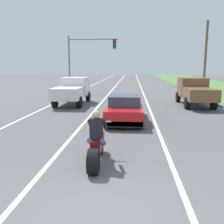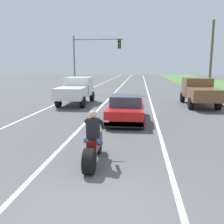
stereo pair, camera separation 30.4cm
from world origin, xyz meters
name	(u,v)px [view 2 (the right image)]	position (x,y,z in m)	size (l,w,h in m)	color
ground_plane	(91,212)	(0.00, 0.00, 0.00)	(160.00, 160.00, 0.00)	#565659
lane_stripe_left_solid	(77,95)	(-5.40, 20.00, 0.00)	(0.14, 120.00, 0.01)	white
lane_stripe_right_solid	(149,95)	(1.80, 20.00, 0.00)	(0.14, 120.00, 0.01)	white
lane_stripe_centre_dashed	(112,95)	(-1.80, 20.00, 0.00)	(0.14, 120.00, 0.01)	white
motorcycle_with_rider	(93,145)	(-0.38, 2.33, 0.59)	(0.70, 2.21, 1.62)	black
sports_car_red	(126,109)	(0.24, 8.29, 0.63)	(1.84, 4.30, 1.37)	red
pickup_truck_left_lane_white	(76,90)	(-3.86, 13.75, 1.11)	(2.02, 4.80, 1.98)	silver
pickup_truck_right_shoulder_brown	(199,91)	(5.17, 13.90, 1.11)	(2.02, 4.80, 1.98)	brown
traffic_light_mast_near	(90,55)	(-4.44, 21.87, 4.04)	(5.32, 0.34, 6.00)	gray
utility_pole_roadside	(211,58)	(7.82, 21.27, 3.60)	(0.24, 0.24, 7.21)	brown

